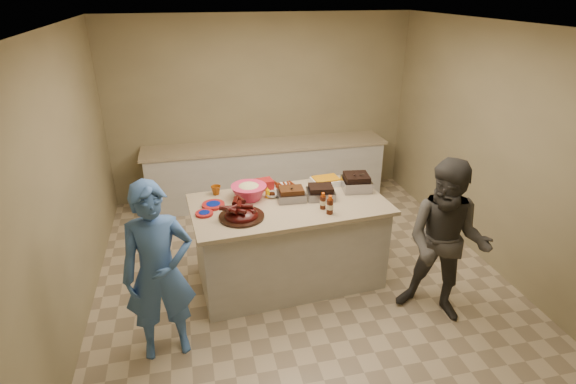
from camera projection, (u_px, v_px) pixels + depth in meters
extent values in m
cube|color=#47230F|center=(291.00, 200.00, 4.75)|extent=(0.30, 0.24, 0.09)
cube|color=black|center=(320.00, 198.00, 4.80)|extent=(0.32, 0.28, 0.09)
cube|color=gray|center=(356.00, 189.00, 5.00)|extent=(0.34, 0.34, 0.12)
cylinder|color=silver|center=(285.00, 188.00, 5.04)|extent=(0.30, 0.30, 0.04)
cube|color=orange|center=(326.00, 184.00, 5.13)|extent=(0.34, 0.26, 0.08)
cylinder|color=#3B1609|center=(323.00, 209.00, 4.57)|extent=(0.06, 0.06, 0.17)
cylinder|color=#3B1609|center=(330.00, 213.00, 4.47)|extent=(0.07, 0.07, 0.20)
cylinder|color=#F7BC00|center=(268.00, 198.00, 4.80)|extent=(0.05, 0.05, 0.12)
imported|color=silver|center=(272.00, 197.00, 4.82)|extent=(0.14, 0.05, 0.14)
cylinder|color=maroon|center=(213.00, 206.00, 4.62)|extent=(0.25, 0.25, 0.03)
cylinder|color=maroon|center=(204.00, 215.00, 4.45)|extent=(0.19, 0.19, 0.02)
imported|color=#874009|center=(216.00, 194.00, 4.88)|extent=(0.11, 0.11, 0.11)
cube|color=maroon|center=(264.00, 188.00, 5.02)|extent=(0.23, 0.18, 0.10)
imported|color=#3E69B3|center=(170.00, 348.00, 4.12)|extent=(0.76, 1.71, 0.40)
imported|color=#43413C|center=(434.00, 312.00, 4.57)|extent=(1.66, 1.78, 0.62)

